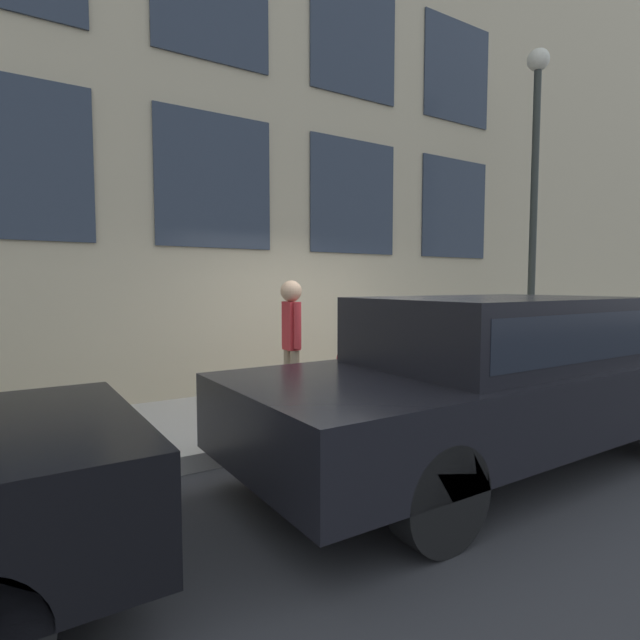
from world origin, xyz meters
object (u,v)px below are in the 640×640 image
Objects in this scene: parked_car_charcoal_near at (495,371)px; person at (291,334)px; street_lamp at (535,175)px; fire_hydrant at (347,377)px.

person is at bearing 25.92° from parked_car_charcoal_near.
parked_car_charcoal_near is at bearing 48.69° from person.
person is 0.31× the size of parked_car_charcoal_near.
parked_car_charcoal_near is (-2.11, -1.02, -0.24)m from person.
street_lamp is at bearing -59.37° from parked_car_charcoal_near.
parked_car_charcoal_near is 5.15m from street_lamp.
fire_hydrant is at bearing 103.19° from person.
fire_hydrant is at bearing 93.64° from street_lamp.
person is at bearing 91.62° from street_lamp.
street_lamp is at bearing 114.39° from person.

